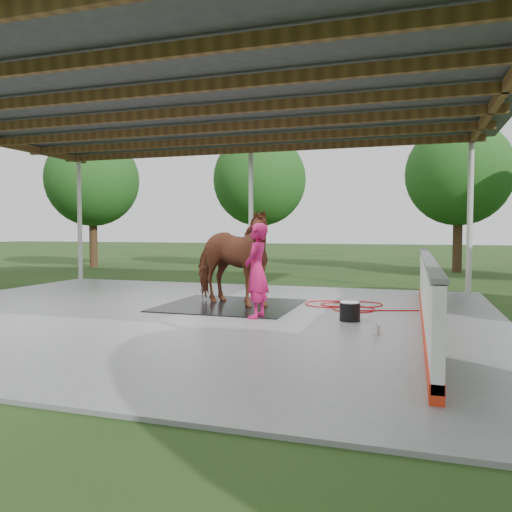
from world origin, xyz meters
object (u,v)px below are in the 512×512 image
(wash_bucket, at_px, (350,311))
(horse, at_px, (230,258))
(dasher_board, at_px, (427,293))
(handler, at_px, (257,271))

(wash_bucket, bearing_deg, horse, 159.03)
(horse, height_order, wash_bucket, horse)
(dasher_board, bearing_deg, wash_bucket, 178.39)
(handler, bearing_deg, dasher_board, 94.22)
(dasher_board, bearing_deg, horse, 165.04)
(dasher_board, xyz_separation_m, horse, (-3.86, 1.03, 0.45))
(handler, xyz_separation_m, wash_bucket, (1.64, 0.19, -0.68))
(handler, bearing_deg, wash_bucket, 97.75)
(dasher_board, xyz_separation_m, wash_bucket, (-1.26, 0.04, -0.37))
(dasher_board, xyz_separation_m, handler, (-2.91, -0.15, 0.31))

